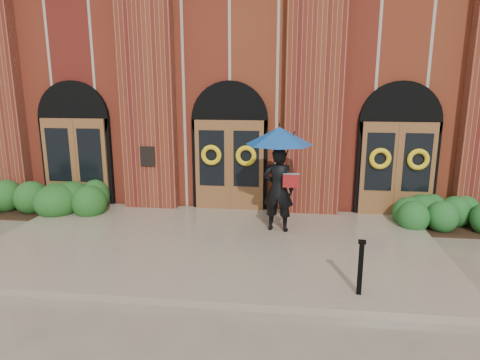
# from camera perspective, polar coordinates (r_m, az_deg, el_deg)

# --- Properties ---
(ground) EXTENTS (90.00, 90.00, 0.00)m
(ground) POSITION_cam_1_polar(r_m,az_deg,el_deg) (9.70, -3.74, -9.33)
(ground) COLOR gray
(ground) RESTS_ON ground
(landing) EXTENTS (10.00, 5.30, 0.15)m
(landing) POSITION_cam_1_polar(r_m,az_deg,el_deg) (9.80, -3.59, -8.59)
(landing) COLOR gray
(landing) RESTS_ON ground
(church_building) EXTENTS (16.20, 12.53, 7.00)m
(church_building) POSITION_cam_1_polar(r_m,az_deg,el_deg) (17.66, 1.43, 12.53)
(church_building) COLOR maroon
(church_building) RESTS_ON ground
(man_with_umbrella) EXTENTS (1.81, 1.81, 2.50)m
(man_with_umbrella) POSITION_cam_1_polar(r_m,az_deg,el_deg) (10.07, 5.23, 2.80)
(man_with_umbrella) COLOR black
(man_with_umbrella) RESTS_ON landing
(metal_post) EXTENTS (0.15, 0.15, 0.96)m
(metal_post) POSITION_cam_1_polar(r_m,az_deg,el_deg) (7.61, 15.77, -11.01)
(metal_post) COLOR black
(metal_post) RESTS_ON landing
(hedge_wall_left) EXTENTS (3.44, 1.38, 0.88)m
(hedge_wall_left) POSITION_cam_1_polar(r_m,az_deg,el_deg) (13.38, -24.39, -2.14)
(hedge_wall_left) COLOR #1D4E1A
(hedge_wall_left) RESTS_ON ground
(hedge_wall_right) EXTENTS (2.94, 1.18, 0.75)m
(hedge_wall_right) POSITION_cam_1_polar(r_m,az_deg,el_deg) (12.20, 27.29, -4.18)
(hedge_wall_right) COLOR #1D531F
(hedge_wall_right) RESTS_ON ground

